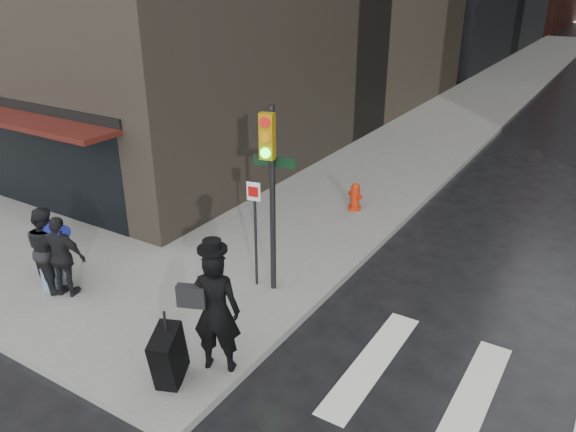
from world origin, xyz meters
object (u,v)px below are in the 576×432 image
at_px(man_greycoat, 63,257).
at_px(traffic_light, 269,177).
at_px(man_jeans, 48,248).
at_px(fire_hydrant, 355,198).
at_px(man_overcoat, 206,318).

bearing_deg(man_greycoat, traffic_light, -162.46).
bearing_deg(traffic_light, man_jeans, -159.82).
xyz_separation_m(man_jeans, man_greycoat, (0.46, -0.04, -0.04)).
xyz_separation_m(man_greycoat, traffic_light, (3.14, 2.17, 1.49)).
bearing_deg(man_greycoat, fire_hydrant, -130.30).
xyz_separation_m(man_overcoat, fire_hydrant, (-0.84, 6.85, -0.61)).
bearing_deg(man_jeans, man_overcoat, -173.08).
xyz_separation_m(man_greycoat, fire_hydrant, (2.81, 6.55, -0.47)).
relative_size(man_jeans, man_greycoat, 1.05).
distance_m(man_overcoat, fire_hydrant, 6.92).
distance_m(man_greycoat, fire_hydrant, 7.14).
distance_m(man_overcoat, traffic_light, 2.86).
bearing_deg(fire_hydrant, man_overcoat, -83.01).
distance_m(traffic_light, fire_hydrant, 4.82).
height_order(man_greycoat, traffic_light, traffic_light).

